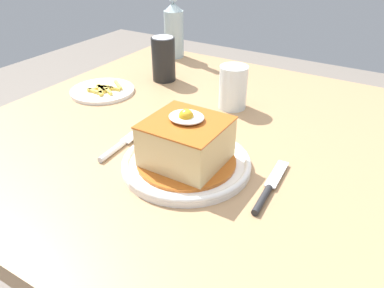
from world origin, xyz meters
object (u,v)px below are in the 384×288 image
Objects in this scene: main_plate at (186,163)px; beer_bottle_clear at (174,27)px; fork at (118,146)px; side_plate_fries at (103,91)px; knife at (267,192)px; drinking_glass at (233,90)px; soda_can at (164,59)px.

beer_bottle_clear reaches higher than main_plate.
main_plate is 0.15m from fork.
beer_bottle_clear is 1.56× the size of side_plate_fries.
beer_bottle_clear reaches higher than knife.
drinking_glass is (-0.04, 0.28, 0.04)m from main_plate.
main_plate is at bearing -54.36° from beer_bottle_clear.
fork is 0.40m from soda_can.
knife is at bearing -44.71° from beer_bottle_clear.
fork is 0.62m from beer_bottle_clear.
main_plate is 0.46m from soda_can.
side_plate_fries is (-0.23, 0.20, -0.00)m from fork.
beer_bottle_clear is at bearing 125.64° from main_plate.
drinking_glass is 0.62× the size of side_plate_fries.
soda_can is (-0.14, 0.37, 0.06)m from fork.
beer_bottle_clear is at bearing 115.91° from soda_can.
fork and knife have the same top height.
soda_can is at bearing 142.53° from knife.
fork is at bearing -109.67° from drinking_glass.
fork is at bearing -68.60° from soda_can.
fork is at bearing -41.27° from side_plate_fries.
main_plate is 1.95× the size of soda_can.
fork is at bearing -66.99° from beer_bottle_clear.
knife is 0.57m from side_plate_fries.
main_plate reaches higher than fork.
drinking_glass is (-0.21, 0.28, 0.04)m from knife.
beer_bottle_clear is (-0.10, 0.20, 0.04)m from soda_can.
drinking_glass is at bearing 16.23° from side_plate_fries.
beer_bottle_clear reaches higher than soda_can.
knife is 0.97× the size of side_plate_fries.
fork is at bearing -173.63° from main_plate.
drinking_glass is at bearing 125.85° from knife.
drinking_glass reaches higher than knife.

